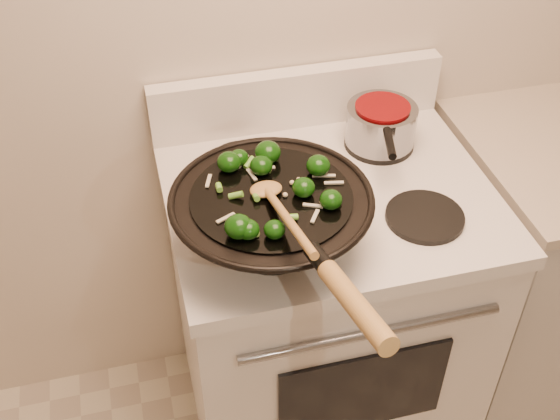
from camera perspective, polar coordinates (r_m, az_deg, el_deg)
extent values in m
cube|color=white|center=(2.02, 3.43, -9.02)|extent=(0.76, 0.64, 0.88)
cube|color=white|center=(1.70, 4.03, 1.02)|extent=(0.78, 0.66, 0.04)
cube|color=white|center=(1.87, 1.41, 9.11)|extent=(0.78, 0.05, 0.16)
cylinder|color=gray|center=(1.57, 7.47, -9.92)|extent=(0.60, 0.02, 0.02)
cube|color=black|center=(1.75, 6.75, -14.55)|extent=(0.42, 0.01, 0.28)
cylinder|color=black|center=(1.53, -0.68, -2.75)|extent=(0.18, 0.18, 0.01)
cylinder|color=black|center=(1.63, 11.68, -0.54)|extent=(0.18, 0.18, 0.01)
cylinder|color=black|center=(1.76, -3.00, 3.81)|extent=(0.18, 0.18, 0.01)
cylinder|color=black|center=(1.85, 8.04, 5.44)|extent=(0.18, 0.18, 0.01)
torus|color=black|center=(1.45, -0.72, 0.96)|extent=(0.43, 0.43, 0.02)
cylinder|color=black|center=(1.45, -0.72, 1.05)|extent=(0.34, 0.34, 0.01)
cylinder|color=black|center=(1.25, 3.18, -3.96)|extent=(0.04, 0.08, 0.05)
cylinder|color=#A0773F|center=(1.14, 6.18, -7.70)|extent=(0.07, 0.23, 0.08)
ellipsoid|color=#0C3508|center=(1.34, -2.63, -1.59)|extent=(0.05, 0.05, 0.04)
cylinder|color=#54822E|center=(1.35, -2.05, -1.88)|extent=(0.02, 0.02, 0.02)
ellipsoid|color=#0C3508|center=(1.49, 3.13, 3.64)|extent=(0.05, 0.05, 0.04)
ellipsoid|color=#0C3508|center=(1.51, -4.18, 3.91)|extent=(0.05, 0.05, 0.04)
ellipsoid|color=#0C3508|center=(1.53, -1.00, 4.72)|extent=(0.06, 0.06, 0.05)
cylinder|color=#54822E|center=(1.54, -0.37, 4.31)|extent=(0.02, 0.02, 0.02)
ellipsoid|color=#0C3508|center=(1.34, -3.40, -1.36)|extent=(0.06, 0.06, 0.05)
ellipsoid|color=#0C3508|center=(1.34, -0.45, -1.60)|extent=(0.04, 0.04, 0.04)
ellipsoid|color=#0C3508|center=(1.49, -1.53, 3.64)|extent=(0.05, 0.05, 0.04)
cylinder|color=#54822E|center=(1.50, -0.98, 3.31)|extent=(0.02, 0.02, 0.02)
ellipsoid|color=#0C3508|center=(1.52, -3.35, 4.29)|extent=(0.04, 0.04, 0.03)
ellipsoid|color=#0C3508|center=(1.44, 1.93, 1.84)|extent=(0.05, 0.05, 0.04)
ellipsoid|color=#0C3508|center=(1.41, 4.16, 0.84)|extent=(0.05, 0.05, 0.04)
cylinder|color=#54822E|center=(1.42, 4.68, 0.54)|extent=(0.02, 0.02, 0.02)
cube|color=beige|center=(1.39, -4.44, -0.65)|extent=(0.04, 0.03, 0.00)
cube|color=beige|center=(1.53, -3.03, 3.97)|extent=(0.03, 0.04, 0.00)
cube|color=beige|center=(1.48, 4.41, 2.23)|extent=(0.04, 0.02, 0.00)
cube|color=beige|center=(1.39, 2.86, -0.50)|extent=(0.03, 0.04, 0.00)
cube|color=beige|center=(1.50, 3.58, 2.81)|extent=(0.05, 0.02, 0.00)
cube|color=beige|center=(1.50, -2.32, 2.88)|extent=(0.02, 0.04, 0.00)
cube|color=beige|center=(1.42, 2.69, 0.37)|extent=(0.04, 0.02, 0.00)
cube|color=beige|center=(1.51, -1.17, 3.39)|extent=(0.04, 0.01, 0.00)
cube|color=beige|center=(1.49, -5.83, 2.37)|extent=(0.02, 0.04, 0.00)
cylinder|color=#63AD37|center=(1.51, 2.80, 3.50)|extent=(0.03, 0.02, 0.02)
cylinder|color=#63AD37|center=(1.38, 1.03, -0.58)|extent=(0.03, 0.03, 0.02)
cylinder|color=#63AD37|center=(1.46, -4.98, 1.85)|extent=(0.04, 0.02, 0.02)
cylinder|color=#63AD37|center=(1.43, -2.01, 1.16)|extent=(0.02, 0.02, 0.01)
cylinder|color=#63AD37|center=(1.52, -2.51, 3.86)|extent=(0.03, 0.02, 0.01)
cylinder|color=#63AD37|center=(1.51, -1.94, 3.47)|extent=(0.03, 0.03, 0.02)
cylinder|color=#63AD37|center=(1.44, -3.60, 1.21)|extent=(0.02, 0.03, 0.01)
sphere|color=beige|center=(1.48, 1.53, 2.48)|extent=(0.01, 0.01, 0.01)
sphere|color=beige|center=(1.47, 0.98, 2.23)|extent=(0.01, 0.01, 0.01)
sphere|color=beige|center=(1.44, 0.42, 1.24)|extent=(0.01, 0.01, 0.01)
sphere|color=beige|center=(1.43, 3.43, 0.69)|extent=(0.01, 0.01, 0.01)
ellipsoid|color=#A0773F|center=(1.45, -1.15, 1.70)|extent=(0.07, 0.06, 0.02)
cylinder|color=#A0773F|center=(1.32, 0.69, -0.85)|extent=(0.04, 0.28, 0.09)
cylinder|color=gray|center=(1.81, 8.20, 6.90)|extent=(0.18, 0.18, 0.10)
cylinder|color=#640407|center=(1.79, 8.36, 8.29)|extent=(0.14, 0.14, 0.01)
cylinder|color=black|center=(1.67, 8.91, 5.40)|extent=(0.05, 0.11, 0.02)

